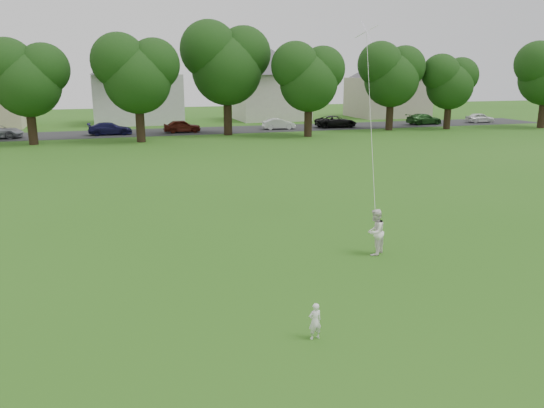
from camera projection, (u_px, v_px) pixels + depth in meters
name	position (u px, v px, depth m)	size (l,w,h in m)	color
ground	(276.00, 316.00, 12.95)	(160.00, 160.00, 0.00)	#295F15
street	(146.00, 133.00, 51.84)	(90.00, 7.00, 0.01)	#2D2D30
toddler	(315.00, 321.00, 11.73)	(0.31, 0.20, 0.85)	white
older_boy	(375.00, 232.00, 17.12)	(0.74, 0.57, 1.52)	white
kite	(371.00, 118.00, 18.75)	(1.34, 2.89, 8.03)	silver
tree_row	(159.00, 68.00, 45.18)	(84.32, 9.50, 10.62)	black
parked_cars	(186.00, 126.00, 51.87)	(72.62, 2.33, 1.28)	black
house_row	(142.00, 80.00, 60.09)	(76.72, 13.96, 10.05)	beige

